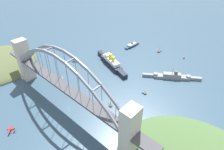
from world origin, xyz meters
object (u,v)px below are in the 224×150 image
small_boat_3 (184,56)px  channel_marker_buoy (71,86)px  small_boat_0 (74,59)px  seaplane_taxiing_near_bridge (11,130)px  small_boat_4 (61,77)px  naval_cruiser (172,76)px  harbor_ferry_steamer (132,45)px  small_boat_1 (145,92)px  harbor_arch_bridge (65,87)px  ocean_liner (111,62)px  small_boat_2 (159,49)px  small_boat_5 (110,103)px

small_boat_3 → channel_marker_buoy: (-81.58, -179.99, -2.40)m
small_boat_0 → seaplane_taxiing_near_bridge: bearing=-64.7°
seaplane_taxiing_near_bridge → small_boat_4: size_ratio=0.90×
naval_cruiser → small_boat_3: naval_cruiser is taller
small_boat_3 → harbor_ferry_steamer: bearing=-164.9°
small_boat_3 → small_boat_1: bearing=-88.3°
small_boat_3 → channel_marker_buoy: bearing=-114.4°
seaplane_taxiing_near_bridge → harbor_arch_bridge: bearing=74.7°
seaplane_taxiing_near_bridge → small_boat_0: 151.77m
ocean_liner → small_boat_4: size_ratio=8.47×
ocean_liner → small_boat_4: ocean_liner is taller
ocean_liner → seaplane_taxiing_near_bridge: 170.51m
small_boat_2 → small_boat_3: bearing=12.5°
small_boat_0 → harbor_ferry_steamer: bearing=70.3°
small_boat_1 → small_boat_3: small_boat_3 is taller
small_boat_3 → small_boat_2: bearing=-167.5°
small_boat_3 → small_boat_4: size_ratio=0.75×
harbor_arch_bridge → harbor_ferry_steamer: size_ratio=7.05×
harbor_arch_bridge → harbor_ferry_steamer: bearing=103.2°
small_boat_5 → small_boat_0: bearing=162.7°
harbor_ferry_steamer → small_boat_0: bearing=-109.7°
small_boat_1 → harbor_ferry_steamer: bearing=134.6°
harbor_arch_bridge → harbor_ferry_steamer: (-43.06, 183.56, -31.05)m
ocean_liner → harbor_ferry_steamer: bearing=101.9°
harbor_ferry_steamer → small_boat_0: small_boat_0 is taller
harbor_arch_bridge → channel_marker_buoy: 53.39m
small_boat_3 → harbor_arch_bridge: bearing=-103.6°
harbor_arch_bridge → small_boat_2: bearing=88.2°
small_boat_1 → channel_marker_buoy: (-85.32, -56.28, -1.92)m
ocean_liner → small_boat_3: ocean_liner is taller
seaplane_taxiing_near_bridge → small_boat_3: (67.55, 271.56, 1.17)m
small_boat_0 → small_boat_4: (26.63, -44.85, -0.56)m
ocean_liner → small_boat_4: 82.87m
harbor_ferry_steamer → small_boat_5: (78.36, -145.74, 1.73)m
naval_cruiser → harbor_ferry_steamer: bearing=158.5°
harbor_arch_bridge → small_boat_3: bearing=76.4°
ocean_liner → harbor_arch_bridge: bearing=-75.9°
ocean_liner → small_boat_2: 97.54m
small_boat_3 → naval_cruiser: bearing=-78.9°
small_boat_2 → channel_marker_buoy: small_boat_2 is taller
naval_cruiser → channel_marker_buoy: bearing=-130.0°
channel_marker_buoy → naval_cruiser: bearing=50.0°
harbor_arch_bridge → naval_cruiser: 158.13m
naval_cruiser → seaplane_taxiing_near_bridge: 219.84m
channel_marker_buoy → seaplane_taxiing_near_bridge: bearing=-81.3°
small_boat_0 → small_boat_2: small_boat_0 is taller
harbor_arch_bridge → small_boat_3: size_ratio=32.76×
small_boat_0 → channel_marker_buoy: small_boat_0 is taller
seaplane_taxiing_near_bridge → harbor_ferry_steamer: bearing=96.0°
small_boat_5 → channel_marker_buoy: small_boat_5 is taller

